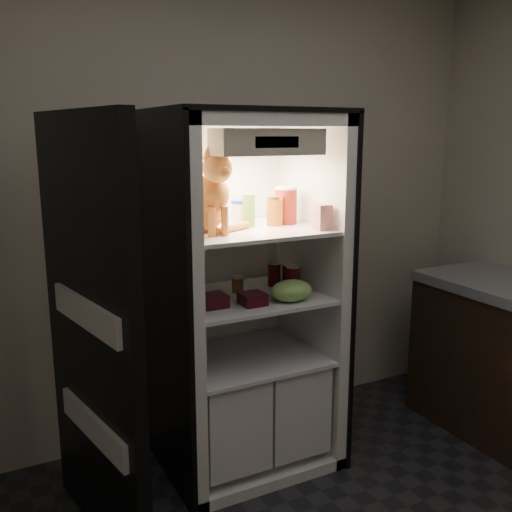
{
  "coord_description": "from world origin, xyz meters",
  "views": [
    {
      "loc": [
        -1.27,
        -1.21,
        1.76
      ],
      "look_at": [
        0.05,
        1.32,
        1.14
      ],
      "focal_mm": 40.0,
      "sensor_mm": 36.0,
      "label": 1
    }
  ],
  "objects_px": {
    "soda_can_c": "(293,279)",
    "berry_box_left": "(213,300)",
    "soda_can_a": "(274,274)",
    "pepper_jar": "(286,205)",
    "cream_carton": "(322,217)",
    "soda_can_b": "(288,275)",
    "salsa_jar": "(275,211)",
    "refrigerator": "(242,319)",
    "grape_bag": "(292,290)",
    "tabby_cat": "(207,200)",
    "parmesan_shaker": "(249,210)",
    "berry_box_right": "(253,299)",
    "mayo_tub": "(240,212)",
    "condiment_jar": "(238,284)"
  },
  "relations": [
    {
      "from": "soda_can_c",
      "to": "berry_box_left",
      "type": "xyz_separation_m",
      "value": [
        -0.47,
        -0.04,
        -0.04
      ]
    },
    {
      "from": "salsa_jar",
      "to": "refrigerator",
      "type": "bearing_deg",
      "value": 164.18
    },
    {
      "from": "berry_box_left",
      "to": "pepper_jar",
      "type": "bearing_deg",
      "value": 16.33
    },
    {
      "from": "berry_box_right",
      "to": "soda_can_b",
      "type": "bearing_deg",
      "value": 32.83
    },
    {
      "from": "soda_can_b",
      "to": "grape_bag",
      "type": "bearing_deg",
      "value": -117.34
    },
    {
      "from": "grape_bag",
      "to": "soda_can_b",
      "type": "bearing_deg",
      "value": 62.66
    },
    {
      "from": "berry_box_right",
      "to": "soda_can_a",
      "type": "bearing_deg",
      "value": 44.04
    },
    {
      "from": "soda_can_b",
      "to": "pepper_jar",
      "type": "bearing_deg",
      "value": -158.35
    },
    {
      "from": "condiment_jar",
      "to": "berry_box_right",
      "type": "xyz_separation_m",
      "value": [
        -0.03,
        -0.23,
        -0.01
      ]
    },
    {
      "from": "soda_can_a",
      "to": "grape_bag",
      "type": "height_order",
      "value": "soda_can_a"
    },
    {
      "from": "grape_bag",
      "to": "berry_box_right",
      "type": "xyz_separation_m",
      "value": [
        -0.2,
        0.04,
        -0.03
      ]
    },
    {
      "from": "tabby_cat",
      "to": "soda_can_c",
      "type": "height_order",
      "value": "tabby_cat"
    },
    {
      "from": "refrigerator",
      "to": "pepper_jar",
      "type": "xyz_separation_m",
      "value": [
        0.25,
        -0.02,
        0.6
      ]
    },
    {
      "from": "parmesan_shaker",
      "to": "salsa_jar",
      "type": "height_order",
      "value": "parmesan_shaker"
    },
    {
      "from": "berry_box_right",
      "to": "condiment_jar",
      "type": "bearing_deg",
      "value": 82.4
    },
    {
      "from": "refrigerator",
      "to": "grape_bag",
      "type": "relative_size",
      "value": 8.66
    },
    {
      "from": "soda_can_a",
      "to": "berry_box_right",
      "type": "xyz_separation_m",
      "value": [
        -0.26,
        -0.25,
        -0.04
      ]
    },
    {
      "from": "condiment_jar",
      "to": "berry_box_right",
      "type": "height_order",
      "value": "condiment_jar"
    },
    {
      "from": "mayo_tub",
      "to": "soda_can_a",
      "type": "height_order",
      "value": "mayo_tub"
    },
    {
      "from": "condiment_jar",
      "to": "soda_can_c",
      "type": "bearing_deg",
      "value": -26.81
    },
    {
      "from": "grape_bag",
      "to": "parmesan_shaker",
      "type": "bearing_deg",
      "value": 116.95
    },
    {
      "from": "mayo_tub",
      "to": "condiment_jar",
      "type": "height_order",
      "value": "mayo_tub"
    },
    {
      "from": "tabby_cat",
      "to": "grape_bag",
      "type": "relative_size",
      "value": 1.93
    },
    {
      "from": "soda_can_a",
      "to": "soda_can_c",
      "type": "bearing_deg",
      "value": -79.86
    },
    {
      "from": "tabby_cat",
      "to": "pepper_jar",
      "type": "relative_size",
      "value": 2.14
    },
    {
      "from": "refrigerator",
      "to": "soda_can_c",
      "type": "xyz_separation_m",
      "value": [
        0.24,
        -0.12,
        0.22
      ]
    },
    {
      "from": "soda_can_c",
      "to": "berry_box_left",
      "type": "distance_m",
      "value": 0.48
    },
    {
      "from": "parmesan_shaker",
      "to": "grape_bag",
      "type": "distance_m",
      "value": 0.46
    },
    {
      "from": "soda_can_a",
      "to": "soda_can_c",
      "type": "distance_m",
      "value": 0.16
    },
    {
      "from": "soda_can_a",
      "to": "soda_can_b",
      "type": "relative_size",
      "value": 1.05
    },
    {
      "from": "refrigerator",
      "to": "tabby_cat",
      "type": "distance_m",
      "value": 0.7
    },
    {
      "from": "cream_carton",
      "to": "soda_can_b",
      "type": "relative_size",
      "value": 1.03
    },
    {
      "from": "soda_can_c",
      "to": "refrigerator",
      "type": "bearing_deg",
      "value": 153.25
    },
    {
      "from": "soda_can_b",
      "to": "soda_can_c",
      "type": "height_order",
      "value": "soda_can_c"
    },
    {
      "from": "grape_bag",
      "to": "soda_can_a",
      "type": "bearing_deg",
      "value": 77.57
    },
    {
      "from": "berry_box_right",
      "to": "refrigerator",
      "type": "bearing_deg",
      "value": 76.86
    },
    {
      "from": "tabby_cat",
      "to": "refrigerator",
      "type": "bearing_deg",
      "value": 18.01
    },
    {
      "from": "parmesan_shaker",
      "to": "soda_can_c",
      "type": "relative_size",
      "value": 1.22
    },
    {
      "from": "salsa_jar",
      "to": "grape_bag",
      "type": "xyz_separation_m",
      "value": [
        -0.02,
        -0.21,
        -0.37
      ]
    },
    {
      "from": "soda_can_b",
      "to": "berry_box_right",
      "type": "distance_m",
      "value": 0.39
    },
    {
      "from": "parmesan_shaker",
      "to": "berry_box_right",
      "type": "height_order",
      "value": "parmesan_shaker"
    },
    {
      "from": "mayo_tub",
      "to": "salsa_jar",
      "type": "distance_m",
      "value": 0.18
    },
    {
      "from": "parmesan_shaker",
      "to": "condiment_jar",
      "type": "distance_m",
      "value": 0.4
    },
    {
      "from": "cream_carton",
      "to": "soda_can_c",
      "type": "relative_size",
      "value": 0.91
    },
    {
      "from": "soda_can_b",
      "to": "berry_box_left",
      "type": "xyz_separation_m",
      "value": [
        -0.51,
        -0.15,
        -0.03
      ]
    },
    {
      "from": "salsa_jar",
      "to": "parmesan_shaker",
      "type": "bearing_deg",
      "value": 170.2
    },
    {
      "from": "tabby_cat",
      "to": "salsa_jar",
      "type": "relative_size",
      "value": 2.78
    },
    {
      "from": "soda_can_a",
      "to": "soda_can_c",
      "type": "height_order",
      "value": "soda_can_c"
    },
    {
      "from": "refrigerator",
      "to": "salsa_jar",
      "type": "relative_size",
      "value": 12.46
    },
    {
      "from": "refrigerator",
      "to": "parmesan_shaker",
      "type": "height_order",
      "value": "refrigerator"
    }
  ]
}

